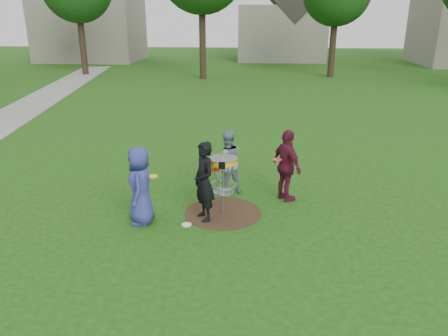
# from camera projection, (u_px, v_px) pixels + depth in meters

# --- Properties ---
(ground) EXTENTS (100.00, 100.00, 0.00)m
(ground) POSITION_uv_depth(u_px,v_px,m) (223.00, 213.00, 10.14)
(ground) COLOR #19470F
(ground) RESTS_ON ground
(dirt_patch) EXTENTS (1.80, 1.80, 0.01)m
(dirt_patch) POSITION_uv_depth(u_px,v_px,m) (223.00, 213.00, 10.14)
(dirt_patch) COLOR #47331E
(dirt_patch) RESTS_ON ground
(concrete_path) EXTENTS (7.75, 39.92, 0.02)m
(concrete_path) POSITION_uv_depth(u_px,v_px,m) (0.00, 123.00, 18.33)
(concrete_path) COLOR #9E9E99
(concrete_path) RESTS_ON ground
(player_blue) EXTENTS (0.66, 0.91, 1.73)m
(player_blue) POSITION_uv_depth(u_px,v_px,m) (140.00, 186.00, 9.41)
(player_blue) COLOR navy
(player_blue) RESTS_ON ground
(player_black) EXTENTS (0.70, 0.78, 1.80)m
(player_black) POSITION_uv_depth(u_px,v_px,m) (204.00, 182.00, 9.54)
(player_black) COLOR black
(player_black) RESTS_ON ground
(player_grey) EXTENTS (0.97, 0.86, 1.65)m
(player_grey) POSITION_uv_depth(u_px,v_px,m) (227.00, 162.00, 11.03)
(player_grey) COLOR slate
(player_grey) RESTS_ON ground
(player_maroon) EXTENTS (0.91, 1.12, 1.79)m
(player_maroon) POSITION_uv_depth(u_px,v_px,m) (287.00, 166.00, 10.55)
(player_maroon) COLOR #5A142A
(player_maroon) RESTS_ON ground
(disc_on_grass) EXTENTS (0.22, 0.22, 0.02)m
(disc_on_grass) POSITION_uv_depth(u_px,v_px,m) (187.00, 225.00, 9.55)
(disc_on_grass) COLOR white
(disc_on_grass) RESTS_ON ground
(disc_golf_basket) EXTENTS (0.66, 0.67, 1.38)m
(disc_golf_basket) POSITION_uv_depth(u_px,v_px,m) (223.00, 172.00, 9.80)
(disc_golf_basket) COLOR #9EA0A5
(disc_golf_basket) RESTS_ON ground
(held_discs) EXTENTS (2.94, 1.69, 0.11)m
(held_discs) POSITION_uv_depth(u_px,v_px,m) (219.00, 166.00, 10.03)
(held_discs) COLOR yellow
(held_discs) RESTS_ON ground
(house_row) EXTENTS (44.50, 10.65, 11.62)m
(house_row) POSITION_uv_depth(u_px,v_px,m) (303.00, 15.00, 39.46)
(house_row) COLOR gray
(house_row) RESTS_ON ground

